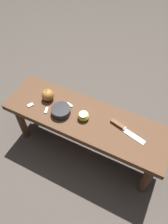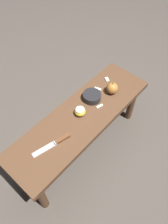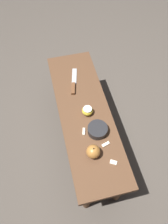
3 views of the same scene
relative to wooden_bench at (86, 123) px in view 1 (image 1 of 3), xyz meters
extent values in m
plane|color=#4C443D|center=(0.00, 0.00, -0.35)|extent=(8.00, 8.00, 0.00)
cube|color=brown|center=(0.00, 0.00, 0.05)|extent=(1.09, 0.33, 0.04)
cylinder|color=brown|center=(-0.48, -0.11, -0.16)|extent=(0.05, 0.05, 0.37)
cylinder|color=brown|center=(0.48, -0.11, -0.16)|extent=(0.05, 0.05, 0.37)
cylinder|color=brown|center=(-0.48, 0.11, -0.16)|extent=(0.05, 0.05, 0.37)
cylinder|color=brown|center=(0.48, 0.11, -0.16)|extent=(0.05, 0.05, 0.37)
cube|color=#B7BABF|center=(-0.32, 0.00, 0.07)|extent=(0.15, 0.07, 0.00)
cube|color=#B7BABF|center=(-0.25, -0.02, 0.07)|extent=(0.02, 0.03, 0.02)
cube|color=brown|center=(-0.20, -0.03, 0.08)|extent=(0.10, 0.05, 0.02)
sphere|color=#B27233|center=(0.29, -0.02, 0.11)|extent=(0.08, 0.08, 0.08)
cylinder|color=#4C3319|center=(0.29, -0.02, 0.15)|extent=(0.01, 0.01, 0.01)
ellipsoid|color=gold|center=(0.01, 0.02, 0.09)|extent=(0.07, 0.07, 0.05)
cylinder|color=white|center=(0.01, 0.02, 0.11)|extent=(0.06, 0.06, 0.00)
cube|color=white|center=(0.37, 0.08, 0.07)|extent=(0.04, 0.04, 0.01)
cube|color=white|center=(0.14, -0.04, 0.07)|extent=(0.05, 0.03, 0.01)
cube|color=white|center=(0.25, 0.07, 0.07)|extent=(0.03, 0.05, 0.01)
cylinder|color=#232326|center=(0.16, 0.04, 0.09)|extent=(0.12, 0.12, 0.05)
camera|label=1|loc=(-0.36, 0.74, 1.18)|focal=35.00mm
camera|label=2|loc=(-0.60, -0.56, 1.20)|focal=35.00mm
camera|label=3|loc=(0.74, -0.18, 1.28)|focal=35.00mm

